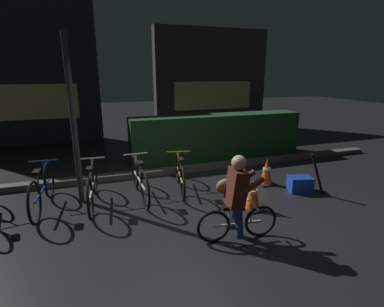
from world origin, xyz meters
TOP-DOWN VIEW (x-y plane):
  - ground_plane at (0.00, 0.00)m, footprint 40.00×40.00m
  - sidewalk_curb at (0.00, 2.20)m, footprint 12.00×0.24m
  - hedge_row at (1.80, 3.10)m, footprint 4.80×0.70m
  - storefront_left at (-3.47, 6.50)m, footprint 4.71×0.54m
  - storefront_right at (3.29, 7.20)m, footprint 4.69×0.54m
  - street_post at (-1.75, 1.20)m, footprint 0.10×0.10m
  - parked_bike_left_mid at (-2.35, 1.08)m, footprint 0.46×1.74m
  - parked_bike_center_left at (-1.54, 0.97)m, footprint 0.46×1.74m
  - parked_bike_center_right at (-0.70, 1.03)m, footprint 0.46×1.73m
  - parked_bike_right_mid at (0.13, 1.13)m, footprint 0.46×1.60m
  - traffic_cone_near at (1.07, -0.10)m, footprint 0.36×0.36m
  - traffic_cone_far at (1.96, 0.86)m, footprint 0.36×0.36m
  - blue_crate at (2.38, 0.30)m, footprint 0.51×0.43m
  - cyclist at (0.35, -0.84)m, footprint 1.19×0.55m
  - closed_umbrella at (2.55, 0.05)m, footprint 0.32×0.17m

SIDE VIEW (x-z plane):
  - ground_plane at x=0.00m, z-range 0.00..0.00m
  - sidewalk_curb at x=0.00m, z-range 0.00..0.12m
  - blue_crate at x=2.38m, z-range 0.00..0.30m
  - traffic_cone_far at x=1.96m, z-range -0.01..0.57m
  - traffic_cone_near at x=1.07m, z-range -0.01..0.57m
  - parked_bike_right_mid at x=0.13m, z-range -0.03..0.71m
  - parked_bike_center_right at x=-0.70m, z-range -0.04..0.76m
  - parked_bike_center_left at x=-1.54m, z-range -0.04..0.76m
  - parked_bike_left_mid at x=-2.35m, z-range -0.04..0.77m
  - closed_umbrella at x=2.55m, z-range 0.00..0.82m
  - hedge_row at x=1.80m, z-range 0.00..1.19m
  - cyclist at x=0.35m, z-range 0.01..1.25m
  - street_post at x=-1.75m, z-range 0.00..2.94m
  - storefront_right at x=3.29m, z-range -0.01..3.98m
  - storefront_left at x=-3.47m, z-range -0.01..4.69m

